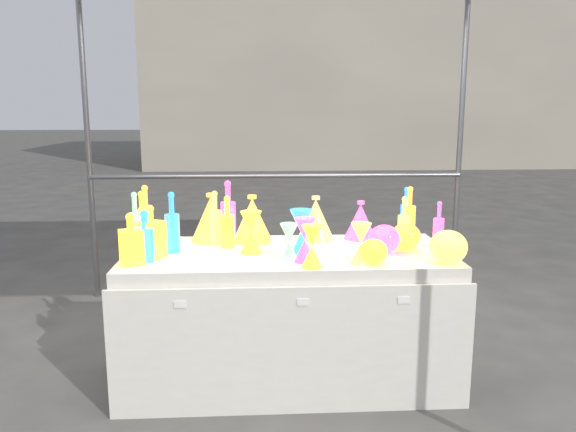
{
  "coord_description": "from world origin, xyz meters",
  "views": [
    {
      "loc": [
        -0.17,
        -3.04,
        1.53
      ],
      "look_at": [
        0.0,
        0.0,
        0.95
      ],
      "focal_mm": 35.0,
      "sensor_mm": 36.0,
      "label": 1
    }
  ],
  "objects": [
    {
      "name": "ground",
      "position": [
        0.0,
        0.0,
        0.0
      ],
      "size": [
        80.0,
        80.0,
        0.0
      ],
      "primitive_type": "plane",
      "color": "#605E59",
      "rests_on": "ground"
    },
    {
      "name": "decanter_1",
      "position": [
        -0.74,
        -0.11,
        0.89
      ],
      "size": [
        0.16,
        0.16,
        0.29
      ],
      "primitive_type": null,
      "rotation": [
        0.0,
        0.0,
        -0.41
      ],
      "color": "yellow",
      "rests_on": "display_table"
    },
    {
      "name": "cardboard_box_closed",
      "position": [
        -0.83,
        1.82,
        0.19
      ],
      "size": [
        0.63,
        0.55,
        0.38
      ],
      "primitive_type": "cube",
      "rotation": [
        0.0,
        0.0,
        -0.38
      ],
      "color": "#A7764B",
      "rests_on": "ground"
    },
    {
      "name": "lampshade_1",
      "position": [
        -0.2,
        0.25,
        0.89
      ],
      "size": [
        0.3,
        0.3,
        0.28
      ],
      "primitive_type": null,
      "rotation": [
        0.0,
        0.0,
        -0.33
      ],
      "color": "#E0FF35",
      "rests_on": "display_table"
    },
    {
      "name": "bottle_2",
      "position": [
        -0.8,
        0.14,
        0.93
      ],
      "size": [
        0.1,
        0.1,
        0.36
      ],
      "primitive_type": null,
      "rotation": [
        0.0,
        0.0,
        -0.4
      ],
      "color": "yellow",
      "rests_on": "display_table"
    },
    {
      "name": "bottle_7",
      "position": [
        -0.64,
        0.01,
        0.92
      ],
      "size": [
        0.1,
        0.1,
        0.34
      ],
      "primitive_type": null,
      "rotation": [
        0.0,
        0.0,
        -0.27
      ],
      "color": "#178333",
      "rests_on": "display_table"
    },
    {
      "name": "bottle_5",
      "position": [
        -0.85,
        0.06,
        0.92
      ],
      "size": [
        0.09,
        0.09,
        0.33
      ],
      "primitive_type": null,
      "rotation": [
        0.0,
        0.0,
        0.27
      ],
      "color": "#C5279D",
      "rests_on": "display_table"
    },
    {
      "name": "cardboard_box_flat",
      "position": [
        0.98,
        2.49,
        0.03
      ],
      "size": [
        0.68,
        0.51,
        0.06
      ],
      "primitive_type": "cube",
      "rotation": [
        0.0,
        0.0,
        -0.06
      ],
      "color": "#A7764B",
      "rests_on": "ground"
    },
    {
      "name": "bottle_3",
      "position": [
        -0.35,
        0.35,
        0.93
      ],
      "size": [
        0.1,
        0.1,
        0.36
      ],
      "primitive_type": null,
      "rotation": [
        0.0,
        0.0,
        0.04
      ],
      "color": "#1F6BB8",
      "rests_on": "display_table"
    },
    {
      "name": "hourglass_2",
      "position": [
        0.36,
        -0.28,
        0.86
      ],
      "size": [
        0.13,
        0.13,
        0.21
      ],
      "primitive_type": null,
      "rotation": [
        0.0,
        0.0,
        0.27
      ],
      "color": "#127368",
      "rests_on": "display_table"
    },
    {
      "name": "lampshade_0",
      "position": [
        -0.45,
        0.28,
        0.89
      ],
      "size": [
        0.31,
        0.31,
        0.29
      ],
      "primitive_type": null,
      "rotation": [
        0.0,
        0.0,
        0.3
      ],
      "color": "#E0FF35",
      "rests_on": "display_table"
    },
    {
      "name": "hourglass_1",
      "position": [
        0.07,
        -0.22,
        0.86
      ],
      "size": [
        0.13,
        0.13,
        0.23
      ],
      "primitive_type": null,
      "rotation": [
        0.0,
        0.0,
        0.13
      ],
      "color": "#1F6BB8",
      "rests_on": "display_table"
    },
    {
      "name": "bottle_0",
      "position": [
        -0.85,
        0.26,
        0.91
      ],
      "size": [
        0.09,
        0.09,
        0.31
      ],
      "primitive_type": null,
      "rotation": [
        0.0,
        0.0,
        -0.09
      ],
      "color": "red",
      "rests_on": "display_table"
    },
    {
      "name": "lampshade_3",
      "position": [
        0.18,
        0.28,
        0.88
      ],
      "size": [
        0.29,
        0.29,
        0.27
      ],
      "primitive_type": null,
      "rotation": [
        0.0,
        0.0,
        0.36
      ],
      "color": "#127368",
      "rests_on": "display_table"
    },
    {
      "name": "decanter_2",
      "position": [
        -0.76,
        -0.15,
        0.88
      ],
      "size": [
        0.12,
        0.12,
        0.27
      ],
      "primitive_type": null,
      "rotation": [
        0.0,
        0.0,
        -0.14
      ],
      "color": "#178333",
      "rests_on": "display_table"
    },
    {
      "name": "hourglass_4",
      "position": [
        -0.2,
        -0.03,
        0.87
      ],
      "size": [
        0.13,
        0.13,
        0.23
      ],
      "primitive_type": null,
      "rotation": [
        0.0,
        0.0,
        -0.08
      ],
      "color": "red",
      "rests_on": "display_table"
    },
    {
      "name": "bottle_8",
      "position": [
        0.75,
        0.34,
        0.9
      ],
      "size": [
        0.08,
        0.08,
        0.31
      ],
      "primitive_type": null,
      "rotation": [
        0.0,
        0.0,
        0.18
      ],
      "color": "#178333",
      "rests_on": "display_table"
    },
    {
      "name": "globe_3",
      "position": [
        0.53,
        -0.07,
        0.82
      ],
      "size": [
        0.23,
        0.23,
        0.14
      ],
      "primitive_type": null,
      "rotation": [
        0.0,
        0.0,
        0.37
      ],
      "color": "#1F6BB8",
      "rests_on": "display_table"
    },
    {
      "name": "lampshade_2",
      "position": [
        0.46,
        0.28,
        0.87
      ],
      "size": [
        0.2,
        0.2,
        0.24
      ],
      "primitive_type": null,
      "rotation": [
        0.0,
        0.0,
        -0.02
      ],
      "color": "#1F6BB8",
      "rests_on": "display_table"
    },
    {
      "name": "globe_0",
      "position": [
        0.42,
        -0.29,
        0.81
      ],
      "size": [
        0.19,
        0.19,
        0.12
      ],
      "primitive_type": null,
      "rotation": [
        0.0,
        0.0,
        -0.41
      ],
      "color": "red",
      "rests_on": "display_table"
    },
    {
      "name": "hourglass_0",
      "position": [
        0.1,
        -0.34,
        0.86
      ],
      "size": [
        0.13,
        0.13,
        0.22
      ],
      "primitive_type": null,
      "rotation": [
        0.0,
        0.0,
        0.2
      ],
      "color": "yellow",
      "rests_on": "display_table"
    },
    {
      "name": "bottle_10",
      "position": [
        0.86,
        0.02,
        0.89
      ],
      "size": [
        0.07,
        0.07,
        0.27
      ],
      "primitive_type": null,
      "rotation": [
        0.0,
        0.0,
        -0.13
      ],
      "color": "#1F6BB8",
      "rests_on": "display_table"
    },
    {
      "name": "hourglass_3",
      "position": [
        -0.0,
        -0.18,
        0.85
      ],
      "size": [
        0.12,
        0.12,
        0.19
      ],
      "primitive_type": null,
      "rotation": [
        0.0,
        0.0,
        -0.31
      ],
      "color": "#C5279D",
      "rests_on": "display_table"
    },
    {
      "name": "bottle_9",
      "position": [
        0.75,
        0.24,
        0.91
      ],
      "size": [
        0.07,
        0.07,
        0.33
      ],
      "primitive_type": null,
      "rotation": [
        0.0,
        0.0,
        -0.02
      ],
      "color": "yellow",
      "rests_on": "display_table"
    },
    {
      "name": "bottle_4",
      "position": [
        -0.42,
        0.19,
        0.91
      ],
      "size": [
        0.09,
        0.09,
        0.32
      ],
      "primitive_type": null,
      "rotation": [
        0.0,
        0.0,
        -0.28
      ],
      "color": "#127368",
      "rests_on": "display_table"
    },
    {
      "name": "display_table",
      "position": [
        0.0,
        -0.01,
        0.37
      ],
      "size": [
        1.84,
        0.83,
        0.75
      ],
      "color": "white",
      "rests_on": "ground"
    },
    {
      "name": "decanter_0",
      "position": [
        -0.81,
        -0.23,
        0.88
      ],
      "size": [
        0.14,
        0.14,
        0.27
      ],
      "primitive_type": null,
      "rotation": [
        0.0,
        0.0,
        0.41
      ],
      "color": "red",
      "rests_on": "display_table"
    },
    {
      "name": "globe_1",
      "position": [
        0.81,
        -0.3,
        0.83
      ],
      "size": [
        0.25,
        0.25,
        0.16
      ],
      "primitive_type": null,
      "rotation": [
        0.0,
        0.0,
        -0.38
      ],
      "color": "#127368",
      "rests_on": "display_table"
    },
    {
      "name": "bottle_6",
      "position": [
        -0.34,
        0.11,
        0.9
      ],
      "size": [
        0.1,
        0.1,
        0.3
      ],
      "primitive_type": null,
      "rotation": [
        0.0,
        0.0,
        -0.33
      ],
      "color": "red",
      "rests_on": "display_table"
    },
    {
      "name": "hourglass_5",
      "position": [
        0.07,
        -0.08,
        0.88
      ],
      "size": [
        0.15,
        0.15,
        0.25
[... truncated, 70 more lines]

